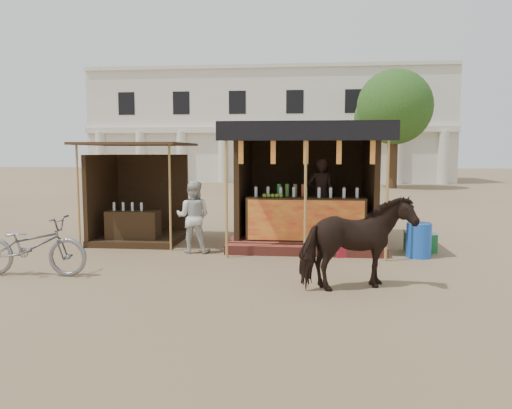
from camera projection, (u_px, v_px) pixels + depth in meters
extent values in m
plane|color=#846B4C|center=(246.00, 277.00, 8.67)|extent=(120.00, 120.00, 0.00)
cube|color=brown|center=(306.00, 238.00, 12.02)|extent=(3.40, 2.80, 0.22)
cube|color=brown|center=(305.00, 251.00, 10.48)|extent=(3.40, 0.35, 0.20)
cube|color=#332212|center=(306.00, 219.00, 11.02)|extent=(2.60, 0.55, 0.95)
cube|color=red|center=(305.00, 220.00, 10.73)|extent=(2.50, 0.02, 0.88)
cube|color=#332212|center=(307.00, 178.00, 13.11)|extent=(3.00, 0.12, 2.50)
cube|color=#332212|center=(244.00, 181.00, 12.03)|extent=(0.12, 2.50, 2.50)
cube|color=#332212|center=(370.00, 182.00, 11.71)|extent=(0.12, 2.50, 2.50)
cube|color=black|center=(307.00, 127.00, 11.54)|extent=(3.60, 3.60, 0.06)
cube|color=black|center=(306.00, 131.00, 9.80)|extent=(3.60, 0.06, 0.36)
cylinder|color=tan|center=(226.00, 191.00, 10.13)|extent=(0.06, 0.06, 2.75)
cylinder|color=tan|center=(305.00, 192.00, 9.95)|extent=(0.06, 0.06, 2.75)
cylinder|color=tan|center=(387.00, 192.00, 9.78)|extent=(0.06, 0.06, 2.75)
cube|color=red|center=(241.00, 150.00, 10.01)|extent=(0.10, 0.02, 0.55)
cube|color=red|center=(273.00, 150.00, 9.94)|extent=(0.10, 0.02, 0.55)
cube|color=red|center=(306.00, 150.00, 9.87)|extent=(0.10, 0.02, 0.55)
cube|color=red|center=(339.00, 150.00, 9.80)|extent=(0.10, 0.02, 0.55)
cube|color=red|center=(373.00, 150.00, 9.73)|extent=(0.10, 0.02, 0.55)
imported|color=black|center=(321.00, 195.00, 11.97)|extent=(0.67, 0.45, 1.81)
cube|color=#332212|center=(141.00, 238.00, 12.15)|extent=(2.00, 2.00, 0.15)
cube|color=#332212|center=(152.00, 195.00, 12.99)|extent=(1.90, 0.10, 2.10)
cube|color=#332212|center=(102.00, 198.00, 12.15)|extent=(0.10, 1.90, 2.10)
cube|color=#472D19|center=(137.00, 144.00, 11.81)|extent=(2.40, 2.40, 0.06)
cylinder|color=tan|center=(78.00, 197.00, 11.11)|extent=(0.05, 0.05, 2.35)
cylinder|color=tan|center=(170.00, 197.00, 10.88)|extent=(0.05, 0.05, 2.35)
cube|color=#332212|center=(133.00, 228.00, 11.62)|extent=(1.20, 0.50, 0.80)
imported|color=black|center=(356.00, 243.00, 7.79)|extent=(1.94, 1.43, 1.49)
imported|color=gray|center=(31.00, 246.00, 8.72)|extent=(2.03, 0.79, 1.05)
imported|color=silver|center=(193.00, 217.00, 10.72)|extent=(0.77, 0.61, 1.56)
cylinder|color=blue|center=(419.00, 240.00, 10.26)|extent=(0.66, 0.66, 0.71)
cube|color=maroon|center=(344.00, 249.00, 10.39)|extent=(0.49, 0.46, 0.31)
cube|color=#176930|center=(420.00, 243.00, 10.85)|extent=(0.65, 0.46, 0.40)
cube|color=white|center=(421.00, 232.00, 10.83)|extent=(0.67, 0.48, 0.06)
cube|color=silver|center=(270.00, 128.00, 38.13)|extent=(26.00, 7.00, 8.00)
cube|color=silver|center=(266.00, 130.00, 34.60)|extent=(26.00, 0.50, 0.40)
cube|color=silver|center=(266.00, 66.00, 34.24)|extent=(26.00, 0.30, 0.25)
cylinder|color=silver|center=(101.00, 157.00, 36.08)|extent=(0.70, 0.70, 3.60)
cylinder|color=silver|center=(141.00, 157.00, 35.76)|extent=(0.70, 0.70, 3.60)
cylinder|color=silver|center=(182.00, 157.00, 35.44)|extent=(0.70, 0.70, 3.60)
cylinder|color=silver|center=(223.00, 157.00, 35.12)|extent=(0.70, 0.70, 3.60)
cylinder|color=silver|center=(266.00, 157.00, 34.80)|extent=(0.70, 0.70, 3.60)
cylinder|color=silver|center=(309.00, 157.00, 34.48)|extent=(0.70, 0.70, 3.60)
cylinder|color=silver|center=(353.00, 157.00, 34.16)|extent=(0.70, 0.70, 3.60)
cylinder|color=silver|center=(398.00, 157.00, 33.84)|extent=(0.70, 0.70, 3.60)
cylinder|color=silver|center=(443.00, 157.00, 33.52)|extent=(0.70, 0.70, 3.60)
cylinder|color=#382314|center=(393.00, 155.00, 29.57)|extent=(0.50, 0.50, 4.00)
sphere|color=#3B6622|center=(395.00, 107.00, 29.28)|extent=(4.40, 4.40, 4.40)
sphere|color=#3B6622|center=(379.00, 118.00, 30.02)|extent=(2.99, 2.99, 2.99)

